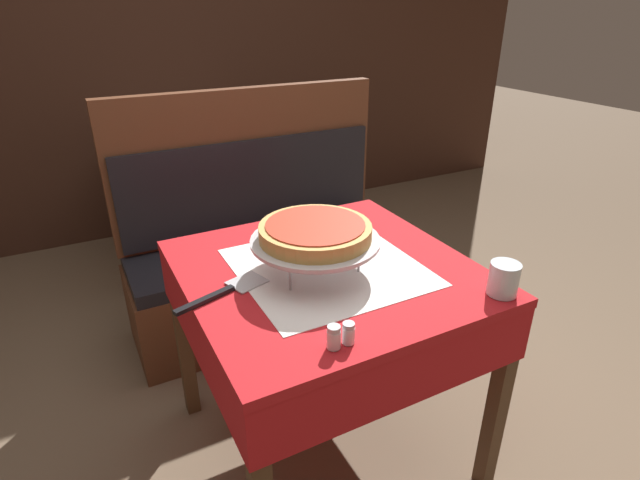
{
  "coord_description": "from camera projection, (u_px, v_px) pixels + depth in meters",
  "views": [
    {
      "loc": [
        -0.65,
        -1.19,
        1.49
      ],
      "look_at": [
        -0.04,
        -0.04,
        0.86
      ],
      "focal_mm": 28.0,
      "sensor_mm": 36.0,
      "label": 1
    }
  ],
  "objects": [
    {
      "name": "dining_table_rear",
      "position": [
        191.0,
        159.0,
        3.0
      ],
      "size": [
        0.78,
        0.78,
        0.75
      ],
      "color": "beige",
      "rests_on": "ground_plane"
    },
    {
      "name": "pizza_pan_stand",
      "position": [
        315.0,
        242.0,
        1.48
      ],
      "size": [
        0.39,
        0.39,
        0.11
      ],
      "color": "#ADADB2",
      "rests_on": "dining_table_front"
    },
    {
      "name": "dining_table_front",
      "position": [
        327.0,
        299.0,
        1.59
      ],
      "size": [
        0.86,
        0.86,
        0.75
      ],
      "color": "red",
      "rests_on": "ground_plane"
    },
    {
      "name": "water_glass_near",
      "position": [
        504.0,
        279.0,
        1.38
      ],
      "size": [
        0.08,
        0.08,
        0.09
      ],
      "color": "silver",
      "rests_on": "dining_table_front"
    },
    {
      "name": "pizza_server",
      "position": [
        224.0,
        292.0,
        1.4
      ],
      "size": [
        0.29,
        0.14,
        0.01
      ],
      "color": "#BCBCC1",
      "rests_on": "dining_table_front"
    },
    {
      "name": "back_wall_panel",
      "position": [
        157.0,
        51.0,
        3.18
      ],
      "size": [
        6.0,
        0.04,
        2.4
      ],
      "primitive_type": "cube",
      "color": "#3D2319",
      "rests_on": "ground_plane"
    },
    {
      "name": "ground_plane",
      "position": [
        326.0,
        441.0,
        1.87
      ],
      "size": [
        14.0,
        14.0,
        0.0
      ],
      "primitive_type": "plane",
      "color": "brown"
    },
    {
      "name": "deep_dish_pizza",
      "position": [
        315.0,
        231.0,
        1.46
      ],
      "size": [
        0.33,
        0.33,
        0.05
      ],
      "color": "tan",
      "rests_on": "pizza_pan_stand"
    },
    {
      "name": "booth_bench",
      "position": [
        264.0,
        260.0,
        2.46
      ],
      "size": [
        1.3,
        0.44,
        1.14
      ],
      "color": "brown",
      "rests_on": "ground_plane"
    },
    {
      "name": "pepper_shaker",
      "position": [
        348.0,
        333.0,
        1.19
      ],
      "size": [
        0.03,
        0.03,
        0.06
      ],
      "color": "silver",
      "rests_on": "dining_table_front"
    },
    {
      "name": "salt_shaker",
      "position": [
        334.0,
        337.0,
        1.17
      ],
      "size": [
        0.03,
        0.03,
        0.06
      ],
      "color": "silver",
      "rests_on": "dining_table_front"
    },
    {
      "name": "condiment_caddy",
      "position": [
        176.0,
        134.0,
        2.87
      ],
      "size": [
        0.13,
        0.13,
        0.17
      ],
      "color": "black",
      "rests_on": "dining_table_rear"
    }
  ]
}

